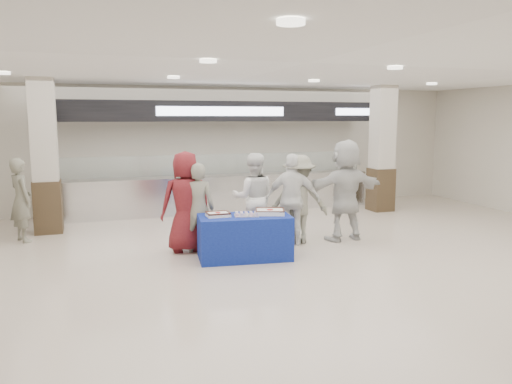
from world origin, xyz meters
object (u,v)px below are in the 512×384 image
object	(u,v)px
cupcake_tray	(246,214)
chef_tall	(254,198)
civilian_white	(345,190)
soldier_a	(198,208)
civilian_maroon	(186,202)
display_table	(244,237)
soldier_bg	(21,200)
sheet_cake_left	(218,214)
chef_short	(293,200)
soldier_b	(299,199)
sheet_cake_right	(270,211)

from	to	relation	value
cupcake_tray	chef_tall	world-z (taller)	chef_tall
chef_tall	civilian_white	world-z (taller)	civilian_white
soldier_a	civilian_maroon	bearing A→B (deg)	-14.32
display_table	soldier_a	size ratio (longest dim) A/B	0.96
chef_tall	civilian_maroon	bearing A→B (deg)	29.13
chef_tall	soldier_bg	xyz separation A→B (m)	(-4.27, 1.43, -0.05)
sheet_cake_left	civilian_maroon	distance (m)	0.83
soldier_a	chef_tall	size ratio (longest dim) A/B	0.93
cupcake_tray	chef_short	bearing A→B (deg)	31.15
soldier_bg	chef_short	bearing A→B (deg)	-138.66
cupcake_tray	soldier_b	size ratio (longest dim) A/B	0.27
sheet_cake_left	cupcake_tray	distance (m)	0.48
chef_tall	soldier_b	xyz separation A→B (m)	(0.79, -0.37, -0.01)
chef_tall	soldier_a	bearing A→B (deg)	37.19
chef_short	chef_tall	bearing A→B (deg)	-12.81
sheet_cake_right	civilian_white	distance (m)	1.94
soldier_a	soldier_bg	bearing A→B (deg)	-9.66
display_table	civilian_maroon	xyz separation A→B (m)	(-0.85, 0.78, 0.53)
soldier_bg	civilian_maroon	bearing A→B (deg)	-148.62
sheet_cake_left	soldier_b	xyz separation A→B (m)	(1.76, 0.65, 0.06)
sheet_cake_right	soldier_bg	size ratio (longest dim) A/B	0.36
civilian_white	soldier_bg	xyz separation A→B (m)	(-6.01, 1.87, -0.17)
sheet_cake_right	chef_tall	xyz separation A→B (m)	(0.07, 1.12, 0.06)
civilian_maroon	sheet_cake_left	bearing A→B (deg)	120.11
soldier_a	civilian_white	distance (m)	2.93
cupcake_tray	soldier_b	bearing A→B (deg)	30.68
soldier_b	soldier_a	bearing A→B (deg)	24.55
chef_tall	soldier_bg	size ratio (longest dim) A/B	1.06
soldier_b	civilian_white	distance (m)	0.96
civilian_maroon	chef_tall	distance (m)	1.41
soldier_a	sheet_cake_left	bearing A→B (deg)	132.94
chef_short	soldier_a	bearing A→B (deg)	22.88
chef_short	sheet_cake_right	bearing A→B (deg)	66.57
sheet_cake_left	soldier_bg	size ratio (longest dim) A/B	0.24
civilian_maroon	soldier_b	xyz separation A→B (m)	(2.17, -0.06, -0.06)
display_table	soldier_b	world-z (taller)	soldier_b
sheet_cake_right	chef_tall	size ratio (longest dim) A/B	0.34
cupcake_tray	soldier_bg	size ratio (longest dim) A/B	0.28
soldier_a	soldier_b	bearing A→B (deg)	-156.03
display_table	civilian_white	size ratio (longest dim) A/B	0.78
display_table	sheet_cake_left	xyz separation A→B (m)	(-0.44, 0.08, 0.42)
sheet_cake_right	soldier_b	size ratio (longest dim) A/B	0.34
display_table	cupcake_tray	world-z (taller)	cupcake_tray
sheet_cake_left	soldier_a	size ratio (longest dim) A/B	0.24
cupcake_tray	civilian_white	world-z (taller)	civilian_white
chef_short	soldier_bg	world-z (taller)	chef_short
sheet_cake_right	cupcake_tray	world-z (taller)	sheet_cake_right
civilian_maroon	soldier_a	distance (m)	0.26
sheet_cake_right	soldier_bg	bearing A→B (deg)	148.80
display_table	soldier_bg	bearing A→B (deg)	152.81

